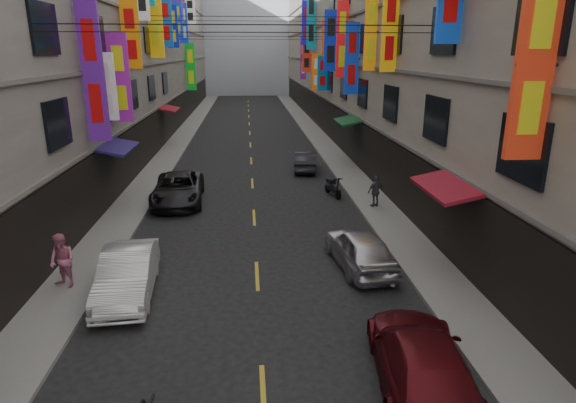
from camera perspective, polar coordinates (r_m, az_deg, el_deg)
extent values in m
cube|color=slate|center=(39.91, -13.19, 6.50)|extent=(2.00, 90.00, 0.12)
cube|color=slate|center=(39.97, 4.21, 6.92)|extent=(2.00, 90.00, 0.12)
cube|color=gray|center=(40.64, -23.05, 19.22)|extent=(10.00, 90.00, 19.00)
cube|color=black|center=(39.83, -14.69, 8.47)|extent=(0.12, 85.50, 3.00)
cube|color=#66635E|center=(39.62, -14.87, 10.90)|extent=(0.16, 90.00, 0.14)
cube|color=#66635E|center=(39.42, -15.24, 15.52)|extent=(0.16, 90.00, 0.14)
cube|color=#66635E|center=(39.48, -15.62, 20.15)|extent=(0.16, 90.00, 0.14)
cube|color=#A59C8A|center=(40.76, 13.43, 20.06)|extent=(10.00, 90.00, 19.00)
cube|color=black|center=(39.90, 5.62, 8.96)|extent=(0.12, 85.50, 3.00)
cube|color=#66635E|center=(39.69, 5.68, 11.39)|extent=(0.16, 90.00, 0.14)
cube|color=#66635E|center=(39.49, 5.82, 16.01)|extent=(0.16, 90.00, 0.14)
cube|color=#66635E|center=(39.55, 5.97, 20.65)|extent=(0.16, 90.00, 0.14)
cube|color=silver|center=(88.91, -4.98, 19.69)|extent=(18.00, 8.00, 22.00)
cube|color=red|center=(12.85, 27.19, 14.19)|extent=(0.92, 0.18, 4.42)
cylinder|color=black|center=(12.88, 27.38, 14.16)|extent=(1.02, 0.08, 0.08)
cube|color=#4E1781|center=(21.93, -22.10, 14.01)|extent=(0.88, 0.18, 5.69)
cylinder|color=black|center=(21.95, -22.23, 13.99)|extent=(0.98, 0.08, 0.08)
cube|color=silver|center=(23.79, -20.68, 12.59)|extent=(0.80, 0.18, 3.00)
cylinder|color=black|center=(23.81, -20.80, 12.58)|extent=(0.90, 0.08, 0.08)
cube|color=#FBAD0D|center=(24.25, 11.97, 19.36)|extent=(0.74, 0.18, 3.86)
cylinder|color=black|center=(24.27, 12.09, 19.35)|extent=(0.84, 0.08, 0.08)
cube|color=#861989|center=(25.85, -19.29, 13.63)|extent=(0.97, 0.18, 4.27)
cylinder|color=black|center=(25.86, -19.40, 13.62)|extent=(1.07, 0.08, 0.08)
cube|color=#FB9A0D|center=(27.92, 9.77, 19.24)|extent=(0.65, 0.18, 4.11)
cylinder|color=black|center=(27.93, 9.87, 19.23)|extent=(0.75, 0.08, 0.08)
cube|color=orange|center=(29.08, -18.12, 18.31)|extent=(0.96, 0.18, 3.62)
cylinder|color=black|center=(29.09, -18.22, 18.30)|extent=(1.06, 0.08, 0.08)
cube|color=#0F34B3|center=(31.90, 7.55, 16.42)|extent=(0.87, 0.18, 4.38)
cylinder|color=black|center=(31.91, 7.64, 16.42)|extent=(0.97, 0.08, 0.08)
cube|color=red|center=(35.44, 6.42, 18.51)|extent=(0.79, 0.18, 5.07)
cylinder|color=black|center=(35.45, 6.50, 18.51)|extent=(0.89, 0.08, 0.08)
cube|color=#F8B50D|center=(36.97, -15.51, 20.73)|extent=(0.98, 0.18, 5.99)
cylinder|color=black|center=(36.97, -15.60, 20.72)|extent=(1.08, 0.08, 0.08)
cube|color=#0F27B0|center=(39.28, 5.09, 18.45)|extent=(1.03, 0.18, 4.50)
cylinder|color=black|center=(39.28, 5.17, 18.44)|extent=(1.13, 0.08, 0.08)
cube|color=#0F4DB2|center=(41.49, -14.29, 19.93)|extent=(0.99, 0.18, 3.80)
cylinder|color=black|center=(41.49, -14.36, 19.92)|extent=(1.09, 0.08, 0.08)
cube|color=#E64615|center=(41.81, 4.62, 18.77)|extent=(0.83, 0.18, 2.80)
cylinder|color=black|center=(41.81, 4.69, 18.77)|extent=(0.93, 0.08, 0.08)
cube|color=#0B518C|center=(43.52, 4.12, 14.94)|extent=(0.88, 0.18, 2.97)
cylinder|color=black|center=(43.53, 4.18, 14.94)|extent=(0.98, 0.08, 0.08)
cube|color=#0E1EAE|center=(45.16, -13.54, 19.52)|extent=(0.94, 0.18, 3.50)
cylinder|color=black|center=(45.16, -13.61, 19.51)|extent=(1.04, 0.08, 0.08)
cube|color=#113BC8|center=(47.66, -13.07, 20.23)|extent=(1.07, 0.18, 3.14)
cylinder|color=black|center=(47.67, -13.13, 20.23)|extent=(1.17, 0.08, 0.08)
cube|color=orange|center=(47.39, 3.38, 15.07)|extent=(0.88, 0.18, 3.40)
cylinder|color=black|center=(47.39, 3.44, 15.07)|extent=(0.98, 0.08, 0.08)
cube|color=#651B98|center=(48.98, -13.03, 22.13)|extent=(1.03, 0.18, 3.97)
cylinder|color=black|center=(48.98, -13.10, 22.12)|extent=(1.13, 0.08, 0.08)
cube|color=#0B748B|center=(51.61, 2.77, 20.76)|extent=(0.90, 0.18, 5.83)
cylinder|color=black|center=(51.62, 2.82, 20.76)|extent=(1.00, 0.08, 0.08)
cube|color=#1136CB|center=(53.71, -12.28, 19.93)|extent=(0.83, 0.18, 3.92)
cylinder|color=black|center=(53.71, -12.34, 19.93)|extent=(0.93, 0.08, 0.08)
cube|color=#1E11C7|center=(53.65, 2.30, 20.40)|extent=(1.17, 0.18, 4.40)
cylinder|color=black|center=(53.65, 2.36, 20.40)|extent=(1.27, 0.08, 0.08)
cube|color=red|center=(54.91, 2.20, 16.90)|extent=(0.95, 0.18, 3.46)
cylinder|color=black|center=(54.91, 2.26, 16.90)|extent=(1.05, 0.08, 0.08)
cube|color=#0E9F1D|center=(57.08, -11.46, 15.38)|extent=(1.03, 0.18, 5.12)
cylinder|color=black|center=(57.08, -11.51, 15.38)|extent=(1.13, 0.08, 0.08)
cube|color=white|center=(59.66, -11.52, 21.30)|extent=(1.11, 0.18, 2.87)
cylinder|color=black|center=(59.66, -11.57, 21.30)|extent=(1.21, 0.08, 0.08)
cube|color=#58167D|center=(59.36, 1.80, 16.67)|extent=(0.65, 0.18, 4.95)
cylinder|color=black|center=(59.36, 1.85, 16.67)|extent=(0.75, 0.08, 0.08)
cube|color=maroon|center=(16.74, 18.21, 1.73)|extent=(1.39, 3.20, 0.41)
cube|color=navy|center=(24.01, -19.58, 6.14)|extent=(1.39, 3.20, 0.41)
cube|color=#134923|center=(31.79, 7.11, 9.52)|extent=(1.39, 3.20, 0.41)
cube|color=maroon|center=(39.53, -13.92, 10.67)|extent=(1.39, 3.20, 0.41)
cylinder|color=black|center=(18.85, -4.49, 20.17)|extent=(14.00, 0.04, 0.04)
cylinder|color=black|center=(32.90, -4.79, 21.02)|extent=(14.00, 0.04, 0.04)
cylinder|color=black|center=(46.85, -4.84, 18.93)|extent=(14.00, 0.04, 0.04)
cube|color=gold|center=(11.42, -2.95, -22.07)|extent=(0.12, 2.20, 0.01)
cube|color=gold|center=(16.51, -3.69, -8.75)|extent=(0.12, 2.20, 0.01)
cube|color=gold|center=(22.05, -4.04, -1.89)|extent=(0.12, 2.20, 0.01)
cube|color=gold|center=(27.79, -4.25, 2.17)|extent=(0.12, 2.20, 0.01)
cube|color=gold|center=(33.62, -4.39, 4.84)|extent=(0.12, 2.20, 0.01)
cube|color=gold|center=(39.50, -4.48, 6.71)|extent=(0.12, 2.20, 0.01)
cube|color=gold|center=(45.41, -4.56, 8.10)|extent=(0.12, 2.20, 0.01)
cube|color=gold|center=(51.34, -4.61, 9.17)|extent=(0.12, 2.20, 0.01)
cube|color=gold|center=(57.29, -4.66, 10.01)|extent=(0.12, 2.20, 0.01)
cube|color=gold|center=(63.25, -4.69, 10.70)|extent=(0.12, 2.20, 0.01)
cube|color=gold|center=(69.21, -4.72, 11.27)|extent=(0.12, 2.20, 0.01)
cube|color=gold|center=(75.18, -4.75, 11.75)|extent=(0.12, 2.20, 0.01)
cylinder|color=black|center=(24.76, 5.98, 0.81)|extent=(0.25, 0.51, 0.50)
cylinder|color=black|center=(25.88, 4.73, 1.58)|extent=(0.25, 0.51, 0.50)
cube|color=black|center=(25.28, 5.35, 1.53)|extent=(0.63, 1.33, 0.18)
cube|color=black|center=(25.40, 5.13, 2.43)|extent=(0.45, 0.61, 0.22)
cylinder|color=black|center=(24.72, 5.91, 1.87)|extent=(0.17, 0.36, 0.88)
cylinder|color=black|center=(24.63, 5.93, 2.66)|extent=(0.50, 0.19, 0.06)
imported|color=white|center=(15.76, -18.50, -8.13)|extent=(1.84, 4.45, 1.43)
imported|color=black|center=(24.59, -12.89, 1.48)|extent=(2.61, 5.27, 1.44)
imported|color=#590F15|center=(11.59, 15.53, -17.79)|extent=(2.58, 5.07, 1.41)
imported|color=silver|center=(16.99, 8.51, -5.56)|extent=(2.11, 4.26, 1.40)
imported|color=#28272F|center=(30.61, 2.05, 4.80)|extent=(1.73, 3.85, 1.23)
imported|color=#D06E92|center=(16.71, -25.19, -6.40)|extent=(1.03, 0.94, 1.76)
imported|color=#535356|center=(23.34, 10.36, 1.23)|extent=(1.03, 0.83, 1.54)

